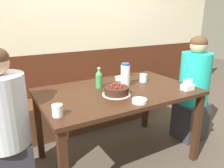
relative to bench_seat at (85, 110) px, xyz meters
name	(u,v)px	position (x,y,z in m)	size (l,w,h in m)	color
ground_plane	(117,158)	(0.00, -0.83, -0.23)	(12.00, 12.00, 0.00)	#4C4238
back_wall	(76,31)	(0.00, 0.22, 1.02)	(4.80, 0.04, 2.50)	#4C2314
bench_seat	(85,110)	(0.00, 0.00, 0.00)	(1.91, 0.38, 0.46)	#56331E
dining_table	(117,98)	(0.00, -0.83, 0.45)	(1.47, 0.93, 0.76)	#381E11
birthday_cake	(116,91)	(-0.08, -0.94, 0.57)	(0.26, 0.26, 0.09)	white
water_pitcher	(125,75)	(0.13, -0.76, 0.65)	(0.09, 0.09, 0.23)	white
soju_bottle	(99,78)	(-0.12, -0.68, 0.63)	(0.07, 0.07, 0.20)	#388E4C
napkin_holder	(188,86)	(0.58, -1.16, 0.57)	(0.11, 0.08, 0.11)	white
bowl_soup_white	(140,101)	(-0.01, -1.20, 0.55)	(0.12, 0.12, 0.03)	white
bowl_rice_small	(120,78)	(0.20, -0.55, 0.55)	(0.10, 0.10, 0.04)	white
glass_water_tall	(126,72)	(0.34, -0.46, 0.59)	(0.06, 0.06, 0.10)	silver
glass_tumbler_short	(143,78)	(0.38, -0.74, 0.58)	(0.08, 0.08, 0.08)	silver
glass_shot_small	(57,110)	(-0.66, -1.11, 0.58)	(0.08, 0.08, 0.09)	silver
person_teal_shirt	(193,92)	(1.00, -0.90, 0.36)	(0.34, 0.34, 1.23)	#33333D
person_pale_blue_shirt	(4,125)	(-1.00, -0.76, 0.39)	(0.38, 0.38, 1.23)	#33333D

